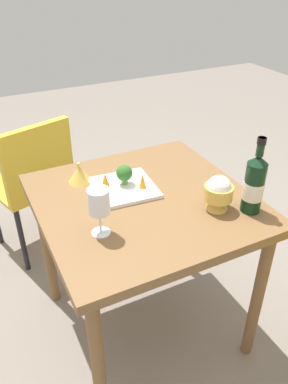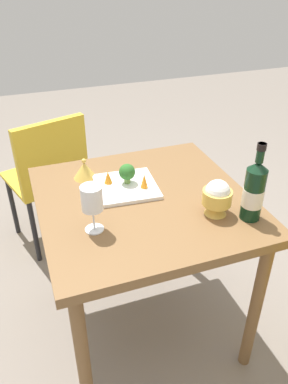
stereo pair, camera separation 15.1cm
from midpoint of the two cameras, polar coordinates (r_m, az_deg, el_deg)
ground_plane at (r=2.04m, az=2.25°, el=-18.88°), size 8.00×8.00×0.00m
dining_table at (r=1.58m, az=2.74°, el=-3.93°), size 0.83×0.83×0.75m
chair_near_window at (r=2.22m, az=-12.09°, el=3.05°), size 0.50×0.50×0.85m
wine_bottle at (r=1.43m, az=19.05°, el=0.09°), size 0.08×0.08×0.30m
wine_glass at (r=1.29m, az=-4.49°, el=-1.21°), size 0.08×0.08×0.18m
rice_bowl at (r=1.44m, az=13.85°, el=-0.80°), size 0.11×0.11×0.14m
rice_bowl_lid at (r=1.66m, az=-6.30°, el=3.20°), size 0.10×0.10×0.09m
serving_plate at (r=1.59m, az=0.01°, el=0.75°), size 0.27×0.27×0.02m
broccoli_floret at (r=1.58m, az=0.19°, el=2.88°), size 0.07×0.07×0.09m
carrot_garnish_left at (r=1.59m, az=-2.69°, el=2.14°), size 0.03×0.03×0.05m
carrot_garnish_right at (r=1.55m, az=2.82°, el=1.59°), size 0.03×0.03×0.06m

